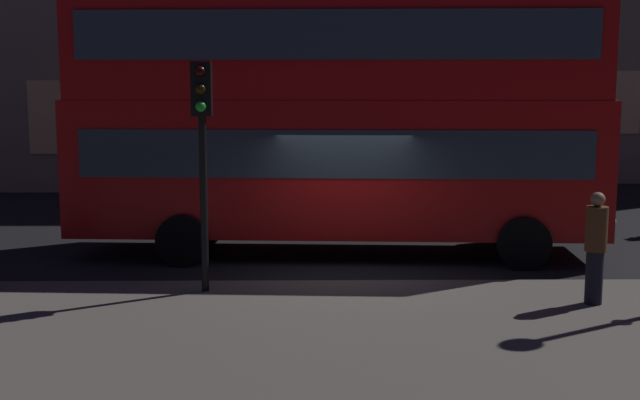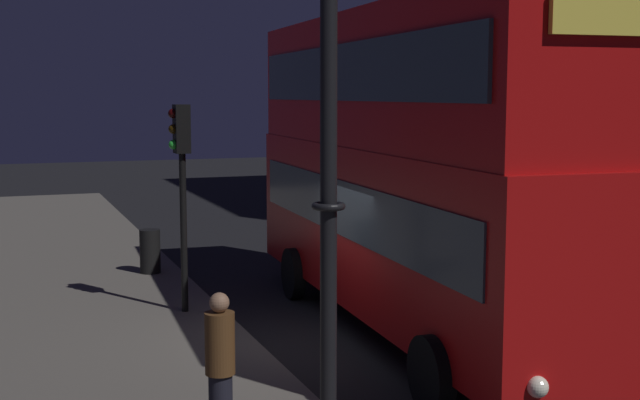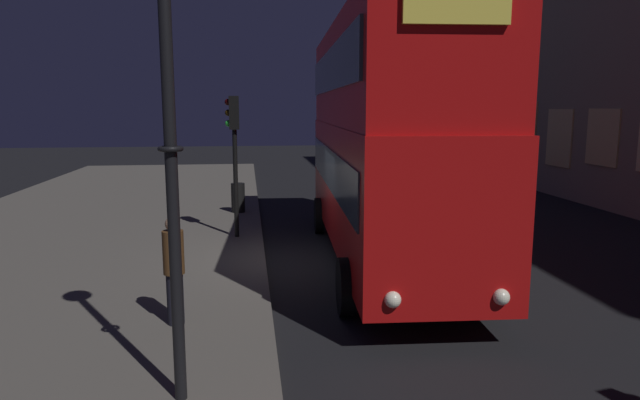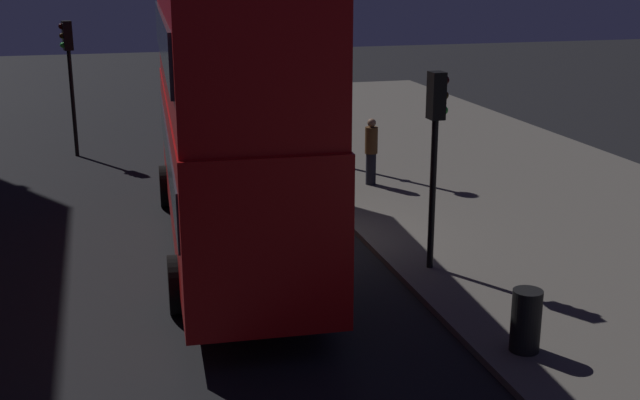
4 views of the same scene
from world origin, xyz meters
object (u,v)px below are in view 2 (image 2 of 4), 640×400
at_px(double_decker_bus, 413,157).
at_px(pedestrian, 220,367).
at_px(street_lamp, 329,89).
at_px(litter_bin, 150,251).
at_px(traffic_light_near_kerb, 181,163).

relative_size(double_decker_bus, pedestrian, 6.16).
distance_m(double_decker_bus, street_lamp, 7.41).
height_order(double_decker_bus, litter_bin, double_decker_bus).
height_order(double_decker_bus, street_lamp, street_lamp).
relative_size(traffic_light_near_kerb, pedestrian, 2.13).
bearing_deg(double_decker_bus, street_lamp, -28.88).
bearing_deg(street_lamp, pedestrian, -171.84).
distance_m(double_decker_bus, litter_bin, 7.13).
height_order(double_decker_bus, traffic_light_near_kerb, double_decker_bus).
height_order(double_decker_bus, pedestrian, double_decker_bus).
distance_m(double_decker_bus, traffic_light_near_kerb, 4.07).
xyz_separation_m(traffic_light_near_kerb, pedestrian, (6.04, -0.84, -1.76)).
distance_m(double_decker_bus, pedestrian, 6.03).
bearing_deg(traffic_light_near_kerb, litter_bin, 178.86).
bearing_deg(litter_bin, traffic_light_near_kerb, -0.06).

